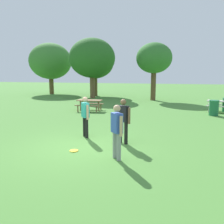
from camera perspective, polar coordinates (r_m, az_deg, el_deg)
ground_plane at (r=8.13m, az=-7.44°, el=-8.71°), size 120.00×120.00×0.00m
person_thrower at (r=6.71m, az=1.22°, el=-4.13°), size 0.45×0.46×1.64m
person_catcher at (r=9.18m, az=-6.68°, el=-0.56°), size 0.45×0.46×1.64m
person_bystander at (r=8.28m, az=2.82°, el=-1.58°), size 0.57×0.34×1.64m
frisbee at (r=7.77m, az=-9.51°, el=-9.51°), size 0.29×0.29×0.03m
picnic_table_near at (r=16.06m, az=-5.63°, el=2.29°), size 1.85×1.60×0.77m
picnic_table_far at (r=17.16m, az=25.51°, el=1.88°), size 1.93×1.71×0.77m
trash_can_further_along at (r=15.47m, az=24.10°, el=0.96°), size 0.59×0.59×0.96m
tree_tall_left at (r=31.52m, az=-15.12°, el=12.11°), size 5.45×5.45×6.58m
tree_broad_center at (r=27.67m, az=-4.30°, el=12.23°), size 4.47×4.47×5.88m
tree_far_right at (r=24.96m, az=-4.98°, el=13.22°), size 4.89×4.89×6.34m
tree_slender_mid at (r=23.14m, az=10.46°, el=12.99°), size 3.47×3.47×5.60m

